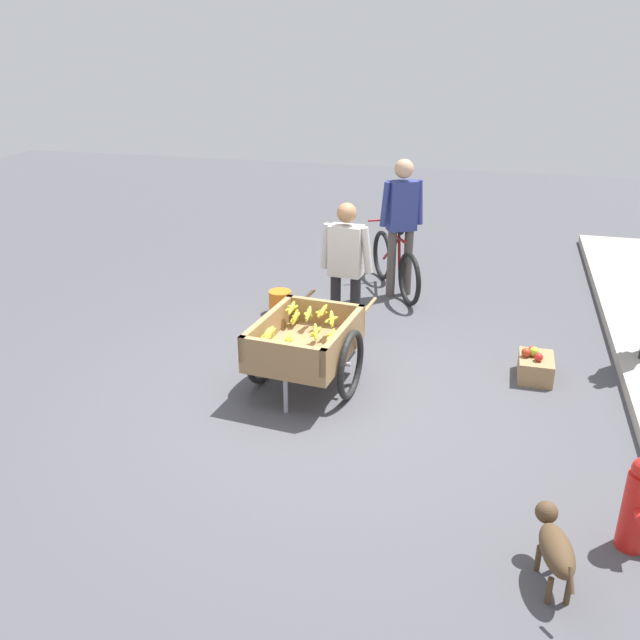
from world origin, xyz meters
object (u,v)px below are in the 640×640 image
object	(u,v)px
vendor_person	(346,262)
apple_crate	(535,366)
dog	(555,546)
fire_hydrant	(638,504)
fruit_cart	(305,345)
cyclist_person	(402,215)
plastic_bucket	(280,302)
bicycle	(395,265)

from	to	relation	value
vendor_person	apple_crate	distance (m)	2.14
dog	fire_hydrant	size ratio (longest dim) A/B	0.99
fruit_cart	apple_crate	xyz separation A→B (m)	(-0.77, 2.08, -0.32)
cyclist_person	plastic_bucket	bearing A→B (deg)	-52.28
cyclist_person	fire_hydrant	xyz separation A→B (m)	(4.20, 2.17, -0.70)
vendor_person	fire_hydrant	distance (m)	3.69
cyclist_person	dog	size ratio (longest dim) A/B	2.58
fire_hydrant	plastic_bucket	xyz separation A→B (m)	(-3.23, -3.43, -0.20)
fruit_cart	dog	xyz separation A→B (m)	(1.96, 2.11, -0.17)
fruit_cart	plastic_bucket	bearing A→B (deg)	-154.75
plastic_bucket	fruit_cart	bearing A→B (deg)	25.25
fire_hydrant	fruit_cart	bearing A→B (deg)	-119.89
bicycle	plastic_bucket	bearing A→B (deg)	-46.97
vendor_person	bicycle	bearing A→B (deg)	171.14
fire_hydrant	bicycle	bearing A→B (deg)	-152.65
apple_crate	dog	bearing A→B (deg)	0.69
fruit_cart	dog	distance (m)	2.88
cyclist_person	apple_crate	xyz separation A→B (m)	(1.93, 1.63, -0.91)
cyclist_person	apple_crate	world-z (taller)	cyclist_person
fire_hydrant	plastic_bucket	bearing A→B (deg)	-133.25
bicycle	vendor_person	bearing A→B (deg)	-8.86
cyclist_person	bicycle	bearing A→B (deg)	-150.76
fire_hydrant	plastic_bucket	size ratio (longest dim) A/B	2.45
fruit_cart	vendor_person	size ratio (longest dim) A/B	1.13
fruit_cart	fire_hydrant	distance (m)	3.02
fruit_cart	vendor_person	distance (m)	1.24
fruit_cart	bicycle	distance (m)	2.86
vendor_person	plastic_bucket	xyz separation A→B (m)	(-0.58, -0.93, -0.76)
fruit_cart	fire_hydrant	xyz separation A→B (m)	(1.51, 2.62, -0.11)
dog	fire_hydrant	bearing A→B (deg)	131.41
bicycle	dog	world-z (taller)	bicycle
vendor_person	dog	xyz separation A→B (m)	(3.10, 2.00, -0.62)
fruit_cart	apple_crate	bearing A→B (deg)	110.41
vendor_person	plastic_bucket	size ratio (longest dim) A/B	5.53
apple_crate	fire_hydrant	bearing A→B (deg)	13.41
vendor_person	plastic_bucket	distance (m)	1.33
fruit_cart	bicycle	bearing A→B (deg)	172.44
dog	cyclist_person	bearing A→B (deg)	-160.38
plastic_bucket	apple_crate	bearing A→B (deg)	71.80
cyclist_person	plastic_bucket	world-z (taller)	cyclist_person
dog	apple_crate	bearing A→B (deg)	-179.31
bicycle	cyclist_person	bearing A→B (deg)	29.24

